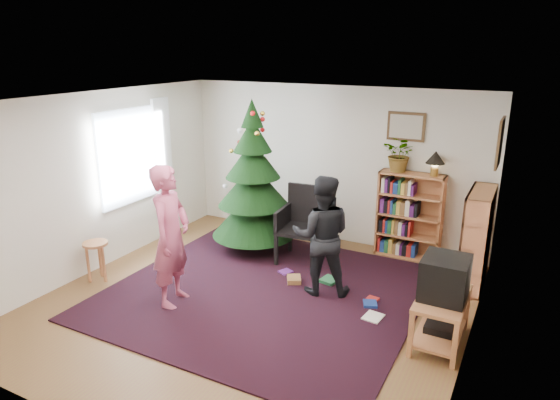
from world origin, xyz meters
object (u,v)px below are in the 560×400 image
at_px(bookshelf_right, 477,238).
at_px(table_lamp, 435,159).
at_px(person_standing, 171,236).
at_px(potted_plant, 400,154).
at_px(crt_tv, 445,278).
at_px(armchair, 305,220).
at_px(picture_right, 500,143).
at_px(christmas_tree, 253,189).
at_px(tv_stand, 441,316).
at_px(picture_back, 406,127).
at_px(person_by_chair, 322,236).
at_px(bookshelf_back, 409,215).
at_px(stool, 96,251).

relative_size(bookshelf_right, table_lamp, 3.62).
relative_size(person_standing, potted_plant, 3.35).
bearing_deg(crt_tv, table_lamp, 105.19).
bearing_deg(bookshelf_right, armchair, 97.38).
relative_size(picture_right, bookshelf_right, 0.46).
distance_m(christmas_tree, tv_stand, 3.42).
height_order(picture_back, potted_plant, picture_back).
distance_m(tv_stand, table_lamp, 2.55).
relative_size(crt_tv, potted_plant, 0.96).
xyz_separation_m(tv_stand, person_by_chair, (-1.59, 0.47, 0.46)).
height_order(picture_right, person_standing, picture_right).
bearing_deg(bookshelf_back, table_lamp, -0.00).
bearing_deg(picture_right, bookshelf_right, 150.85).
relative_size(crt_tv, person_by_chair, 0.32).
bearing_deg(bookshelf_back, armchair, -148.63).
distance_m(picture_right, crt_tv, 1.98).
xyz_separation_m(person_standing, table_lamp, (2.51, 2.78, 0.66)).
xyz_separation_m(stool, table_lamp, (3.83, 2.78, 1.11)).
distance_m(bookshelf_back, potted_plant, 0.92).
relative_size(stool, table_lamp, 1.54).
height_order(bookshelf_right, stool, bookshelf_right).
relative_size(picture_right, armchair, 0.54).
distance_m(christmas_tree, potted_plant, 2.25).
bearing_deg(armchair, potted_plant, 30.24).
relative_size(picture_back, potted_plant, 1.04).
distance_m(picture_back, picture_right, 1.51).
height_order(tv_stand, person_standing, person_standing).
bearing_deg(bookshelf_right, table_lamp, 54.02).
distance_m(christmas_tree, table_lamp, 2.70).
bearing_deg(armchair, bookshelf_back, 26.00).
bearing_deg(person_standing, bookshelf_right, -66.43).
height_order(picture_back, table_lamp, picture_back).
distance_m(crt_tv, potted_plant, 2.54).
height_order(christmas_tree, stool, christmas_tree).
xyz_separation_m(bookshelf_back, potted_plant, (-0.20, 0.00, 0.90)).
bearing_deg(tv_stand, person_standing, -168.59).
distance_m(picture_right, armchair, 2.84).
height_order(bookshelf_right, crt_tv, bookshelf_right).
xyz_separation_m(picture_right, table_lamp, (-0.84, 0.59, -0.41)).
height_order(person_by_chair, table_lamp, table_lamp).
bearing_deg(armchair, stool, -143.51).
xyz_separation_m(tv_stand, crt_tv, (-0.00, -0.00, 0.45)).
relative_size(bookshelf_right, armchair, 1.16).
xyz_separation_m(picture_right, potted_plant, (-1.34, 0.59, -0.39)).
bearing_deg(potted_plant, table_lamp, -0.00).
relative_size(potted_plant, table_lamp, 1.47).
xyz_separation_m(christmas_tree, bookshelf_back, (2.20, 0.84, -0.31)).
bearing_deg(picture_right, potted_plant, 156.30).
relative_size(tv_stand, armchair, 0.79).
relative_size(christmas_tree, table_lamp, 6.54).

